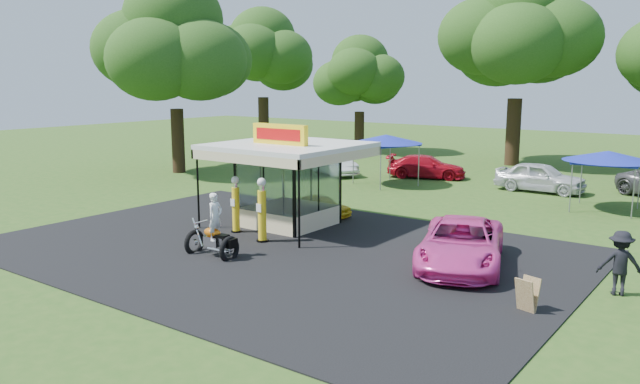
# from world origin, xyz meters

# --- Properties ---
(ground) EXTENTS (120.00, 120.00, 0.00)m
(ground) POSITION_xyz_m (0.00, 0.00, 0.00)
(ground) COLOR #2B5219
(ground) RESTS_ON ground
(asphalt_apron) EXTENTS (20.00, 14.00, 0.04)m
(asphalt_apron) POSITION_xyz_m (0.00, 2.00, 0.02)
(asphalt_apron) COLOR black
(asphalt_apron) RESTS_ON ground
(gas_station_kiosk) EXTENTS (5.40, 5.40, 4.18)m
(gas_station_kiosk) POSITION_xyz_m (-2.00, 4.99, 1.78)
(gas_station_kiosk) COLOR white
(gas_station_kiosk) RESTS_ON ground
(gas_pump_left) EXTENTS (0.42, 0.42, 2.24)m
(gas_pump_left) POSITION_xyz_m (-2.89, 2.85, 1.07)
(gas_pump_left) COLOR black
(gas_pump_left) RESTS_ON ground
(gas_pump_right) EXTENTS (0.45, 0.45, 2.40)m
(gas_pump_right) POSITION_xyz_m (-1.10, 2.36, 1.15)
(gas_pump_right) COLOR black
(gas_pump_right) RESTS_ON ground
(motorcycle) EXTENTS (1.94, 0.97, 2.29)m
(motorcycle) POSITION_xyz_m (-1.13, -0.03, 0.89)
(motorcycle) COLOR black
(motorcycle) RESTS_ON ground
(spare_tires) EXTENTS (1.01, 0.67, 0.84)m
(spare_tires) POSITION_xyz_m (-4.00, 4.37, 0.41)
(spare_tires) COLOR black
(spare_tires) RESTS_ON ground
(a_frame_sign) EXTENTS (0.55, 0.57, 0.91)m
(a_frame_sign) POSITION_xyz_m (9.01, 1.13, 0.46)
(a_frame_sign) COLOR #593819
(a_frame_sign) RESTS_ON ground
(kiosk_car) EXTENTS (2.82, 1.13, 0.96)m
(kiosk_car) POSITION_xyz_m (-2.00, 7.20, 0.48)
(kiosk_car) COLOR yellow
(kiosk_car) RESTS_ON ground
(pink_sedan) EXTENTS (4.12, 5.93, 1.50)m
(pink_sedan) POSITION_xyz_m (6.00, 3.86, 0.75)
(pink_sedan) COLOR #EF40A8
(pink_sedan) RESTS_ON ground
(spectator_east_a) EXTENTS (1.34, 1.03, 1.82)m
(spectator_east_a) POSITION_xyz_m (10.62, 3.97, 0.91)
(spectator_east_a) COLOR black
(spectator_east_a) RESTS_ON ground
(bg_car_a) EXTENTS (4.51, 3.37, 1.42)m
(bg_car_a) POSITION_xyz_m (-8.56, 17.46, 0.71)
(bg_car_a) COLOR white
(bg_car_a) RESTS_ON ground
(bg_car_b) EXTENTS (5.06, 3.26, 1.36)m
(bg_car_b) POSITION_xyz_m (-3.22, 19.71, 0.68)
(bg_car_b) COLOR red
(bg_car_b) RESTS_ON ground
(bg_car_c) EXTENTS (4.64, 1.89, 1.58)m
(bg_car_c) POSITION_xyz_m (3.83, 18.99, 0.79)
(bg_car_c) COLOR silver
(bg_car_c) RESTS_ON ground
(tent_west) EXTENTS (4.08, 4.08, 2.85)m
(tent_west) POSITION_xyz_m (-3.94, 16.06, 2.58)
(tent_west) COLOR gray
(tent_west) RESTS_ON ground
(tent_east) EXTENTS (3.92, 3.92, 2.74)m
(tent_east) POSITION_xyz_m (7.71, 15.86, 2.48)
(tent_east) COLOR gray
(tent_east) RESTS_ON ground
(oak_far_a) EXTENTS (10.14, 10.14, 12.01)m
(oak_far_a) POSITION_xyz_m (-24.48, 28.99, 7.64)
(oak_far_a) COLOR black
(oak_far_a) RESTS_ON ground
(oak_far_b) EXTENTS (7.71, 7.71, 9.19)m
(oak_far_b) POSITION_xyz_m (-13.71, 28.49, 5.87)
(oak_far_b) COLOR black
(oak_far_b) RESTS_ON ground
(oak_far_c) EXTENTS (11.06, 11.06, 13.03)m
(oak_far_c) POSITION_xyz_m (-1.05, 28.50, 8.27)
(oak_far_c) COLOR black
(oak_far_c) RESTS_ON ground
(oak_near) EXTENTS (10.43, 10.43, 12.01)m
(oak_near) POSITION_xyz_m (-17.11, 12.38, 7.52)
(oak_near) COLOR black
(oak_near) RESTS_ON ground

